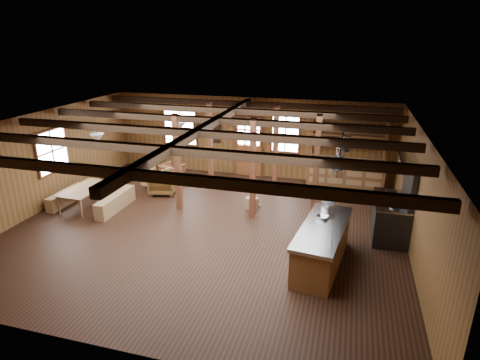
% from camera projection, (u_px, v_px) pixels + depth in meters
% --- Properties ---
extents(room, '(10.04, 9.04, 2.84)m').
position_uv_depth(room, '(205.00, 178.00, 10.12)').
color(room, black).
rests_on(room, ground).
extents(ceiling_joists, '(9.80, 8.82, 0.18)m').
position_uv_depth(ceiling_joists, '(206.00, 127.00, 9.84)').
color(ceiling_joists, black).
rests_on(ceiling_joists, ceiling).
extents(timber_posts, '(3.95, 2.35, 2.80)m').
position_uv_depth(timber_posts, '(246.00, 157.00, 11.87)').
color(timber_posts, '#4B2515').
rests_on(timber_posts, floor).
extents(back_door, '(1.02, 0.08, 2.15)m').
position_uv_depth(back_door, '(249.00, 152.00, 14.32)').
color(back_door, brown).
rests_on(back_door, floor).
extents(window_back_left, '(1.32, 0.06, 1.32)m').
position_uv_depth(window_back_left, '(180.00, 128.00, 14.74)').
color(window_back_left, white).
rests_on(window_back_left, wall_back).
extents(window_back_right, '(1.02, 0.06, 1.32)m').
position_uv_depth(window_back_right, '(285.00, 134.00, 13.76)').
color(window_back_right, white).
rests_on(window_back_right, wall_back).
extents(window_left, '(0.14, 1.24, 1.32)m').
position_uv_depth(window_left, '(52.00, 151.00, 11.75)').
color(window_left, white).
rests_on(window_left, wall_back).
extents(notice_boards, '(1.08, 0.03, 0.90)m').
position_uv_depth(notice_boards, '(209.00, 128.00, 14.45)').
color(notice_boards, silver).
rests_on(notice_boards, wall_back).
extents(back_counter, '(2.55, 0.60, 2.45)m').
position_uv_depth(back_counter, '(345.00, 169.00, 13.34)').
color(back_counter, '#5A301B').
rests_on(back_counter, floor).
extents(pendant_lamps, '(1.86, 2.36, 0.66)m').
position_uv_depth(pendant_lamps, '(141.00, 131.00, 11.30)').
color(pendant_lamps, '#292A2C').
rests_on(pendant_lamps, ceiling).
extents(pot_rack, '(0.37, 3.00, 0.45)m').
position_uv_depth(pot_rack, '(342.00, 151.00, 9.23)').
color(pot_rack, '#292A2C').
rests_on(pot_rack, ceiling).
extents(kitchen_island, '(1.20, 2.59, 1.20)m').
position_uv_depth(kitchen_island, '(322.00, 245.00, 8.76)').
color(kitchen_island, '#5A301B').
rests_on(kitchen_island, floor).
extents(step_stool, '(0.43, 0.35, 0.34)m').
position_uv_depth(step_stool, '(252.00, 203.00, 11.73)').
color(step_stool, '#88603E').
rests_on(step_stool, floor).
extents(commercial_range, '(0.87, 1.69, 2.09)m').
position_uv_depth(commercial_range, '(393.00, 212.00, 9.96)').
color(commercial_range, '#292A2C').
rests_on(commercial_range, floor).
extents(dining_table, '(0.97, 1.66, 0.57)m').
position_uv_depth(dining_table, '(87.00, 197.00, 11.87)').
color(dining_table, brown).
rests_on(dining_table, floor).
extents(bench_wall, '(0.28, 1.50, 0.41)m').
position_uv_depth(bench_wall, '(66.00, 197.00, 12.08)').
color(bench_wall, '#88603E').
rests_on(bench_wall, floor).
extents(bench_aisle, '(0.32, 1.70, 0.47)m').
position_uv_depth(bench_aisle, '(116.00, 202.00, 11.65)').
color(bench_aisle, '#88603E').
rests_on(bench_aisle, floor).
extents(armchair_a, '(0.97, 0.99, 0.75)m').
position_uv_depth(armchair_a, '(163.00, 182.00, 12.82)').
color(armchair_a, brown).
rests_on(armchair_a, floor).
extents(armchair_b, '(0.83, 0.84, 0.62)m').
position_uv_depth(armchair_b, '(172.00, 172.00, 13.92)').
color(armchair_b, brown).
rests_on(armchair_b, floor).
extents(armchair_c, '(0.92, 0.93, 0.68)m').
position_uv_depth(armchair_c, '(156.00, 177.00, 13.38)').
color(armchair_c, olive).
rests_on(armchair_c, floor).
extents(counter_pot, '(0.33, 0.33, 0.20)m').
position_uv_depth(counter_pot, '(328.00, 207.00, 9.34)').
color(counter_pot, silver).
rests_on(counter_pot, kitchen_island).
extents(bowl, '(0.34, 0.34, 0.07)m').
position_uv_depth(bowl, '(322.00, 217.00, 8.96)').
color(bowl, silver).
rests_on(bowl, kitchen_island).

